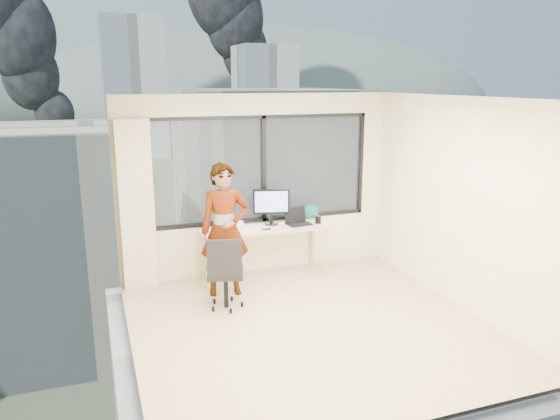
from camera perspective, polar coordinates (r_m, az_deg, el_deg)
name	(u,v)px	position (r m, az deg, el deg)	size (l,w,h in m)	color
floor	(309,325)	(6.38, 3.09, -12.12)	(4.00, 4.00, 0.01)	beige
ceiling	(312,98)	(5.75, 3.43, 11.89)	(4.00, 4.00, 0.01)	white
wall_front	(411,278)	(4.25, 13.84, -7.10)	(4.00, 0.01, 2.60)	beige
wall_left	(124,234)	(5.50, -16.36, -2.48)	(0.01, 4.00, 2.60)	beige
wall_right	(460,203)	(6.94, 18.65, 0.67)	(0.01, 4.00, 2.60)	beige
window_wall	(260,169)	(7.75, -2.15, 4.38)	(3.30, 0.16, 1.55)	black
curtain	(137,206)	(7.37, -15.06, 0.46)	(0.45, 0.14, 2.30)	beige
desk	(265,252)	(7.69, -1.66, -4.51)	(1.80, 0.60, 0.75)	tan
chair	(226,271)	(6.68, -5.84, -6.50)	(0.49, 0.49, 0.96)	black
person	(225,230)	(7.00, -5.91, -2.13)	(0.64, 0.42, 1.76)	#2D2D33
monitor	(271,207)	(7.66, -0.93, 0.37)	(0.52, 0.11, 0.52)	black
game_console	(230,223)	(7.66, -5.39, -1.43)	(0.31, 0.26, 0.07)	white
laptop	(299,217)	(7.68, 2.05, -0.77)	(0.34, 0.36, 0.22)	black
cellphone	(266,229)	(7.45, -1.46, -2.04)	(0.12, 0.05, 0.01)	black
pen_cup	(318,220)	(7.78, 4.09, -1.03)	(0.09, 0.09, 0.11)	black
handbag	(310,211)	(8.03, 3.26, -0.14)	(0.29, 0.15, 0.22)	#0E5054
exterior_ground	(101,157)	(126.43, -18.54, 5.41)	(400.00, 400.00, 0.04)	#515B3D
near_bldg_b	(267,184)	(46.41, -1.41, 2.83)	(14.00, 13.00, 16.00)	white
near_bldg_c	(513,227)	(47.82, 23.65, -1.70)	(12.00, 10.00, 10.00)	#F5ECCD
far_tower_b	(134,88)	(125.72, -15.35, 12.46)	(13.00, 13.00, 30.00)	silver
far_tower_c	(264,94)	(152.82, -1.68, 12.32)	(15.00, 15.00, 26.00)	silver
hill_b	(259,107)	(341.39, -2.24, 10.92)	(300.00, 220.00, 96.00)	slate
tree_b	(240,336)	(27.06, -4.25, -13.29)	(7.60, 7.60, 9.00)	#234D19
tree_c	(358,204)	(52.71, 8.29, 0.68)	(8.40, 8.40, 10.00)	#234D19
smoke_plume_b	(264,3)	(185.98, -1.67, 21.22)	(30.00, 18.00, 70.00)	black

